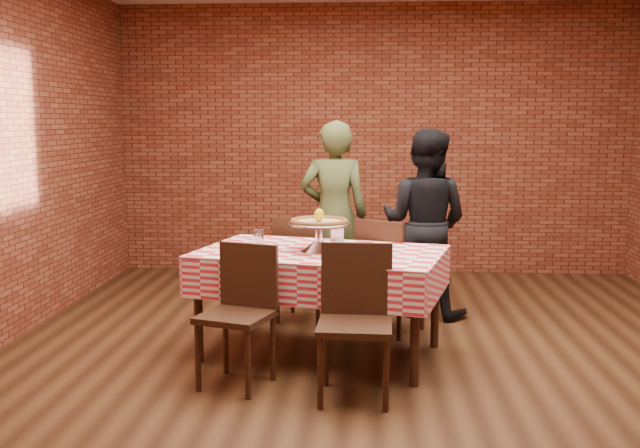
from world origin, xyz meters
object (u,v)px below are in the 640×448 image
at_px(table, 321,303).
at_px(condiment_caddy, 337,236).
at_px(pizza, 319,222).
at_px(chair_near_right, 355,324).
at_px(pizza_stand, 319,237).
at_px(water_glass_left, 258,242).
at_px(diner_black, 425,223).
at_px(water_glass_right, 259,237).
at_px(chair_far_left, 305,268).
at_px(chair_far_right, 391,275).
at_px(diner_olive, 334,215).
at_px(chair_near_left, 236,318).

height_order(table, condiment_caddy, condiment_caddy).
relative_size(pizza, chair_near_right, 0.44).
relative_size(pizza_stand, chair_near_right, 0.48).
bearing_deg(water_glass_left, diner_black, 43.15).
distance_m(water_glass_right, chair_near_right, 1.29).
height_order(pizza_stand, chair_far_left, pizza_stand).
xyz_separation_m(pizza_stand, chair_far_left, (-0.18, 0.93, -0.41)).
distance_m(pizza, chair_far_left, 1.08).
bearing_deg(condiment_caddy, table, -117.66).
relative_size(chair_far_right, diner_olive, 0.55).
bearing_deg(water_glass_right, chair_near_right, -54.56).
bearing_deg(chair_near_right, table, 109.14).
xyz_separation_m(water_glass_right, chair_far_left, (0.28, 0.70, -0.37)).
bearing_deg(chair_far_left, chair_near_left, 93.73).
xyz_separation_m(chair_far_left, diner_black, (1.01, 0.25, 0.35)).
distance_m(water_glass_left, chair_near_right, 1.11).
bearing_deg(water_glass_right, chair_near_left, -91.82).
relative_size(pizza_stand, condiment_caddy, 3.39).
xyz_separation_m(diner_olive, diner_black, (0.78, -0.21, -0.03)).
relative_size(table, pizza, 4.11).
distance_m(diner_olive, diner_black, 0.81).
xyz_separation_m(pizza, chair_far_left, (-0.18, 0.93, -0.52)).
relative_size(pizza, condiment_caddy, 3.09).
xyz_separation_m(condiment_caddy, diner_olive, (-0.07, 1.10, 0.01)).
bearing_deg(diner_black, chair_near_right, 96.77).
bearing_deg(diner_black, water_glass_right, 59.29).
relative_size(chair_near_left, diner_black, 0.56).
height_order(water_glass_right, diner_black, diner_black).
height_order(water_glass_left, chair_far_right, chair_far_right).
bearing_deg(pizza, pizza_stand, 0.00).
bearing_deg(water_glass_left, diner_olive, 71.28).
bearing_deg(water_glass_right, diner_black, 36.53).
distance_m(chair_near_left, chair_far_left, 1.58).
xyz_separation_m(chair_near_right, chair_far_left, (-0.44, 1.72, -0.02)).
bearing_deg(table, chair_far_right, 50.30).
bearing_deg(pizza_stand, chair_near_left, -127.70).
xyz_separation_m(pizza, water_glass_right, (-0.46, 0.22, -0.15)).
relative_size(table, water_glass_left, 14.24).
distance_m(water_glass_left, chair_far_left, 1.03).
relative_size(water_glass_left, chair_far_right, 0.13).
distance_m(pizza_stand, chair_near_right, 0.92).
distance_m(chair_near_left, diner_olive, 2.12).
bearing_deg(pizza_stand, diner_black, 54.84).
distance_m(water_glass_left, chair_far_right, 1.22).
bearing_deg(table, diner_olive, 88.60).
height_order(water_glass_right, condiment_caddy, condiment_caddy).
xyz_separation_m(pizza, diner_olive, (0.04, 1.39, -0.13)).
relative_size(chair_near_right, chair_far_right, 1.01).
bearing_deg(chair_near_left, water_glass_right, 106.63).
xyz_separation_m(water_glass_left, chair_far_left, (0.25, 0.93, -0.37)).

